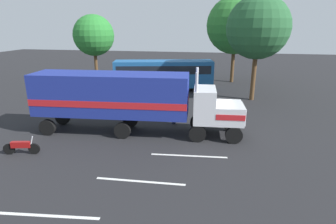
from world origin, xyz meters
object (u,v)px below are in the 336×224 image
parked_car (76,90)px  tree_center (235,25)px  semi_truck (127,98)px  parked_bus (164,73)px  motorcycle (21,147)px  tree_right (258,28)px  tree_left (94,35)px  person_bystander (174,112)px

parked_car → tree_center: bearing=35.7°
semi_truck → parked_bus: size_ratio=1.27×
semi_truck → tree_center: (7.66, 19.89, 4.65)m
motorcycle → semi_truck: bearing=41.8°
tree_center → tree_right: size_ratio=1.08×
parked_bus → tree_center: size_ratio=1.05×
tree_center → tree_right: (1.73, -8.99, -0.19)m
parked_bus → motorcycle: 18.44m
parked_bus → tree_left: 13.12m
parked_bus → parked_car: size_ratio=2.48×
person_bystander → motorcycle: person_bystander is taller
tree_left → tree_right: size_ratio=0.86×
semi_truck → parked_bus: semi_truck is taller
parked_car → motorcycle: 13.24m
parked_car → motorcycle: parked_car is taller
tree_right → tree_center: bearing=100.9°
motorcycle → tree_left: bearing=104.5°
semi_truck → tree_left: (-11.17, 19.34, 3.32)m
person_bystander → tree_left: (-14.00, 16.96, 4.95)m
parked_bus → tree_center: bearing=40.3°
person_bystander → parked_car: 12.75m
parked_bus → parked_car: bearing=-149.1°
semi_truck → tree_left: 22.58m
semi_truck → tree_center: size_ratio=1.33×
parked_bus → tree_right: 11.01m
motorcycle → tree_right: tree_right is taller
motorcycle → tree_right: bearing=46.9°
parked_bus → motorcycle: (-4.83, -17.73, -1.58)m
motorcycle → tree_left: size_ratio=0.24×
parked_bus → tree_left: (-10.99, 6.09, 3.77)m
person_bystander → tree_left: tree_left is taller
semi_truck → motorcycle: (-5.01, -4.47, -2.04)m
semi_truck → parked_bus: bearing=90.7°
motorcycle → tree_left: 25.17m
parked_bus → motorcycle: bearing=-105.3°
person_bystander → tree_center: (4.82, 17.51, 6.28)m
semi_truck → person_bystander: semi_truck is taller
semi_truck → parked_car: semi_truck is taller
person_bystander → motorcycle: bearing=-138.9°
parked_car → tree_right: 19.05m
parked_bus → tree_center: 11.46m
tree_left → parked_car: bearing=-76.1°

